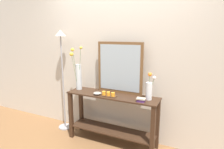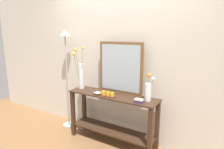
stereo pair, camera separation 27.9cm
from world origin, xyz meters
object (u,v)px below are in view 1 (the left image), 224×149
object	(u,v)px
tall_vase_left	(78,74)
book_stack	(141,100)
mirror_leaning	(120,68)
candle_tray	(108,94)
floor_lamp	(62,64)
vase_right	(149,89)
console_table	(112,114)
decorative_bowl	(97,93)

from	to	relation	value
tall_vase_left	book_stack	size ratio (longest dim) A/B	5.79
book_stack	mirror_leaning	bearing A→B (deg)	149.27
candle_tray	floor_lamp	distance (m)	1.04
book_stack	vase_right	bearing A→B (deg)	61.91
candle_tray	floor_lamp	xyz separation A→B (m)	(-0.96, 0.17, 0.36)
console_table	mirror_leaning	size ratio (longest dim) A/B	1.81
vase_right	candle_tray	size ratio (longest dim) A/B	1.54
tall_vase_left	book_stack	world-z (taller)	tall_vase_left
tall_vase_left	vase_right	size ratio (longest dim) A/B	1.88
candle_tray	book_stack	world-z (taller)	candle_tray
book_stack	floor_lamp	xyz separation A→B (m)	(-1.46, 0.18, 0.37)
tall_vase_left	decorative_bowl	world-z (taller)	tall_vase_left
console_table	floor_lamp	bearing A→B (deg)	175.59
floor_lamp	book_stack	bearing A→B (deg)	-6.92
vase_right	book_stack	xyz separation A→B (m)	(-0.07, -0.13, -0.12)
tall_vase_left	vase_right	bearing A→B (deg)	0.19
mirror_leaning	candle_tray	distance (m)	0.44
tall_vase_left	floor_lamp	bearing A→B (deg)	172.28
console_table	vase_right	world-z (taller)	vase_right
console_table	floor_lamp	xyz separation A→B (m)	(-0.98, 0.08, 0.70)
book_stack	floor_lamp	world-z (taller)	floor_lamp
mirror_leaning	floor_lamp	size ratio (longest dim) A/B	0.45
vase_right	mirror_leaning	bearing A→B (deg)	166.35
tall_vase_left	candle_tray	size ratio (longest dim) A/B	2.89
console_table	tall_vase_left	distance (m)	0.83
vase_right	tall_vase_left	bearing A→B (deg)	-179.81
decorative_bowl	floor_lamp	bearing A→B (deg)	167.88
decorative_bowl	floor_lamp	world-z (taller)	floor_lamp
tall_vase_left	vase_right	xyz separation A→B (m)	(1.17, 0.00, -0.10)
decorative_bowl	book_stack	world-z (taller)	book_stack
console_table	book_stack	xyz separation A→B (m)	(0.48, -0.10, 0.33)
mirror_leaning	decorative_bowl	world-z (taller)	mirror_leaning
tall_vase_left	floor_lamp	distance (m)	0.39
book_stack	tall_vase_left	bearing A→B (deg)	173.34
console_table	mirror_leaning	world-z (taller)	mirror_leaning
tall_vase_left	candle_tray	xyz separation A→B (m)	(0.60, -0.12, -0.23)
vase_right	book_stack	distance (m)	0.20
vase_right	decorative_bowl	distance (m)	0.77
decorative_bowl	floor_lamp	distance (m)	0.88
book_stack	floor_lamp	size ratio (longest dim) A/B	0.07
decorative_bowl	candle_tray	bearing A→B (deg)	0.74
book_stack	candle_tray	bearing A→B (deg)	178.60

